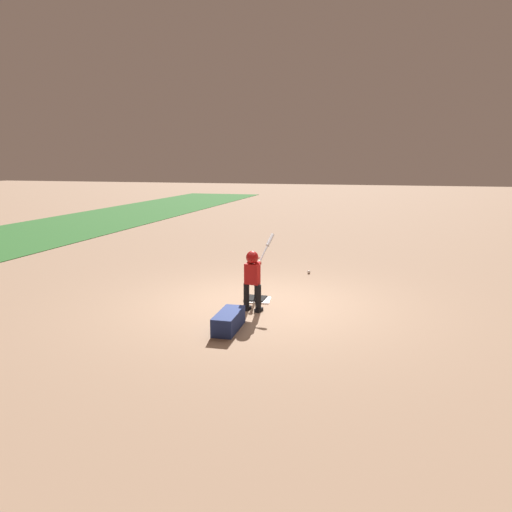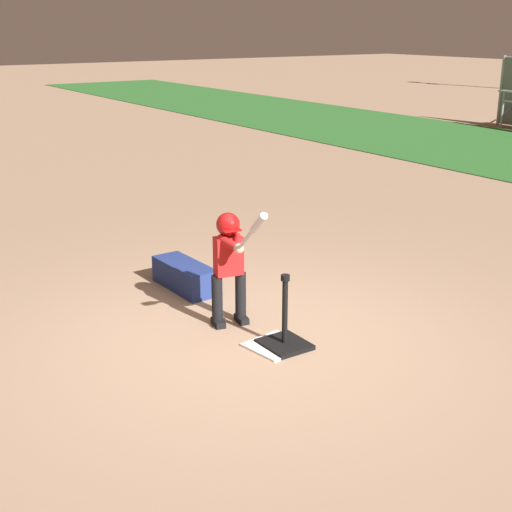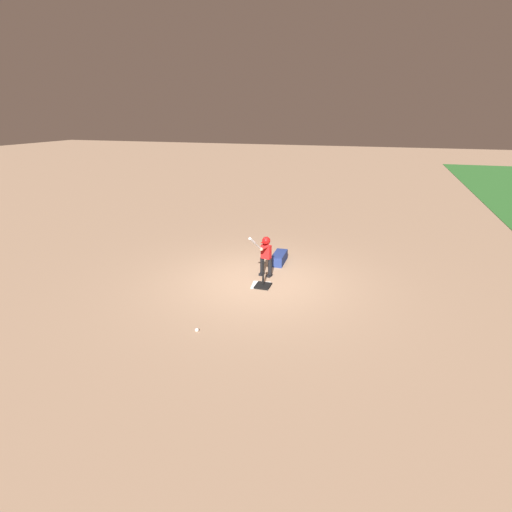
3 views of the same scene
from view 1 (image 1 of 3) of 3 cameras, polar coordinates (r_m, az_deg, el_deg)
The scene contains 6 objects.
ground_plane at distance 9.12m, azimuth 0.57°, elevation -5.52°, with size 90.00×90.00×0.00m, color #93755B.
home_plate at distance 9.35m, azimuth 0.28°, elevation -5.05°, with size 0.44×0.44×0.02m, color white.
batting_tee at distance 9.37m, azimuth -0.04°, elevation -4.46°, with size 0.40×0.36×0.66m.
batter_child at distance 8.58m, azimuth -0.31°, elevation -1.91°, with size 0.94×0.37×1.26m.
baseball at distance 11.59m, azimuth 6.06°, elevation -1.82°, with size 0.07×0.07×0.07m, color white.
equipment_bag at distance 7.77m, azimuth -3.16°, elevation -7.42°, with size 0.84×0.32×0.28m, color navy.
Camera 1 is at (-8.47, -2.18, 2.59)m, focal length 35.00 mm.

